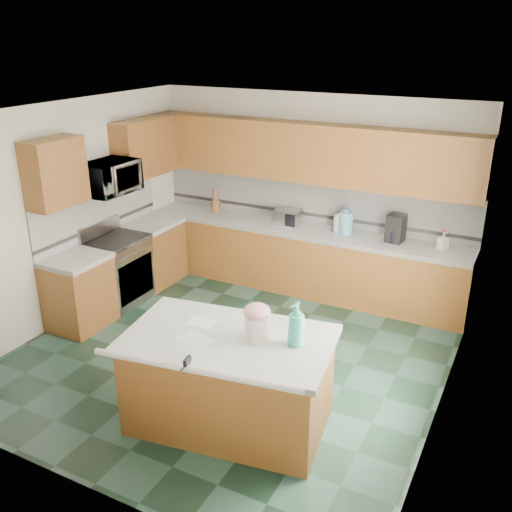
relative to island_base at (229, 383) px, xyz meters
The scene contains 52 objects.
floor 1.27m from the island_base, 119.43° to the left, with size 4.60×4.60×0.00m, color black.
ceiling 2.57m from the island_base, 119.43° to the left, with size 4.60×4.60×0.00m, color white.
wall_back 3.54m from the island_base, 99.93° to the left, with size 4.60×0.04×2.70m, color white.
wall_front 1.68m from the island_base, 114.80° to the right, with size 4.60×0.04×2.70m, color white.
wall_left 3.23m from the island_base, 160.25° to the left, with size 0.04×4.60×2.70m, color white.
wall_right 2.22m from the island_base, 31.11° to the left, with size 0.04×4.60×2.70m, color white.
back_base_cab 3.10m from the island_base, 100.95° to the left, with size 4.60×0.60×0.86m, color #331C0C.
back_countertop 3.13m from the island_base, 100.95° to the left, with size 4.60×0.64×0.06m, color white.
back_upper_cab 3.57m from the island_base, 100.50° to the left, with size 4.60×0.33×0.78m, color #331C0C.
back_backsplash 3.48m from the island_base, 100.03° to the left, with size 4.60×0.02×0.63m, color silver.
back_accent_band 3.43m from the island_base, 100.05° to the left, with size 4.60×0.01×0.05m, color black.
left_base_cab_rear 3.49m from the island_base, 137.96° to the left, with size 0.60×0.82×0.86m, color #331C0C.
left_counter_rear 3.52m from the island_base, 137.96° to the left, with size 0.64×0.82×0.06m, color white.
left_base_cab_front 2.71m from the island_base, 162.74° to the left, with size 0.60×0.72×0.86m, color #331C0C.
left_counter_front 2.75m from the island_base, 162.74° to the left, with size 0.64×0.72×0.06m, color white.
left_backsplash 3.39m from the island_base, 151.01° to the left, with size 0.02×2.30×0.63m, color silver.
left_accent_band 3.34m from the island_base, 150.96° to the left, with size 0.01×2.30×0.05m, color black.
left_upper_cab_rear 3.97m from the island_base, 137.81° to the left, with size 0.33×1.09×0.78m, color #331C0C.
left_upper_cab_front 3.22m from the island_base, 163.55° to the left, with size 0.33×0.72×0.78m, color #331C0C.
range_body 3.01m from the island_base, 149.18° to the left, with size 0.60×0.76×0.88m, color #B7B7BC.
range_oven_door 2.77m from the island_base, 146.11° to the left, with size 0.02×0.68×0.55m, color black.
range_cooktop 3.05m from the island_base, 149.18° to the left, with size 0.62×0.78×0.04m, color black.
range_handle 2.77m from the island_base, 145.76° to the left, with size 0.02×0.02×0.66m, color #B7B7BC.
range_backguard 3.29m from the island_base, 151.54° to the left, with size 0.06×0.76×0.18m, color #B7B7BC.
microwave 3.28m from the island_base, 149.18° to the left, with size 0.73×0.50×0.41m, color #B7B7BC.
island_base is the anchor object (origin of this frame).
island_top 0.46m from the island_base, ahead, with size 1.85×1.10×0.06m, color white.
island_bullnose 0.72m from the island_base, 90.00° to the right, with size 0.06×0.06×1.85m, color white.
treat_jar 0.66m from the island_base, 21.46° to the left, with size 0.22×0.22×0.23m, color white.
treat_jar_lid 0.80m from the island_base, 21.46° to the left, with size 0.24×0.24×0.15m, color pink.
treat_jar_knob 0.84m from the island_base, 21.46° to the left, with size 0.03×0.03×0.08m, color tan.
treat_jar_knob_end_l 0.83m from the island_base, 25.18° to the left, with size 0.04×0.04×0.04m, color tan.
treat_jar_knob_end_r 0.86m from the island_base, 18.66° to the left, with size 0.04×0.04×0.04m, color tan.
soap_bottle_island 0.92m from the island_base, 14.19° to the left, with size 0.16×0.16×0.40m, color teal.
paper_sheet_a 0.57m from the island_base, 142.49° to the right, with size 0.31×0.23×0.00m, color white.
paper_sheet_b 0.62m from the island_base, 161.18° to the left, with size 0.26×0.19×0.00m, color white.
clamp_body 0.73m from the island_base, 98.78° to the right, with size 0.03×0.10×0.09m, color black.
clamp_handle 0.77m from the island_base, 97.90° to the right, with size 0.02×0.02×0.07m, color black.
knife_block 3.72m from the island_base, 122.56° to the left, with size 0.10×0.09×0.19m, color #472814.
utensil_crock 3.76m from the island_base, 122.78° to the left, with size 0.12×0.12×0.14m, color black.
utensil_bundle 3.79m from the island_base, 122.78° to the left, with size 0.07×0.07×0.21m, color #472814.
toaster_oven 3.26m from the island_base, 104.88° to the left, with size 0.37×0.25×0.21m, color #B7B7BC.
toaster_oven_door 3.15m from the island_base, 105.43° to the left, with size 0.33×0.01×0.17m, color black.
paper_towel 3.20m from the island_base, 91.89° to the left, with size 0.11×0.11×0.24m, color white.
paper_towel_base 3.19m from the island_base, 91.89° to the left, with size 0.16×0.16×0.01m, color #B7B7BC.
water_jug 3.17m from the island_base, 89.46° to the left, with size 0.18×0.18×0.30m, color #6CACCC.
water_jug_neck 3.21m from the island_base, 89.46° to the left, with size 0.09×0.09×0.04m, color #6CACCC.
coffee_maker 3.27m from the island_base, 77.55° to the left, with size 0.21×0.23×0.36m, color black.
coffee_carafe 3.20m from the island_base, 77.35° to the left, with size 0.15×0.15×0.15m, color black.
soap_bottle_back 3.41m from the island_base, 67.38° to the left, with size 0.10×0.11×0.23m, color white.
soap_back_cap 3.43m from the island_base, 67.38° to the left, with size 0.02×0.02×0.03m, color red.
window_light_proxy 2.18m from the island_base, 26.41° to the left, with size 0.02×1.40×1.10m, color white.
Camera 1 is at (2.84, -4.88, 3.48)m, focal length 40.00 mm.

